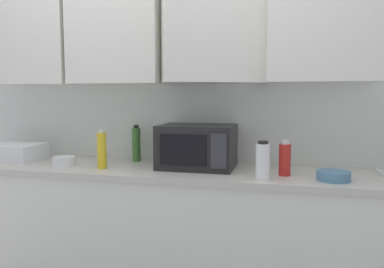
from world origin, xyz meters
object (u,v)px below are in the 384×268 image
(microwave, at_px, (197,146))
(bottle_green_oil, at_px, (136,144))
(bottle_red_sauce, at_px, (285,159))
(bowl_ceramic_small, at_px, (333,176))
(dish_rack, at_px, (15,152))
(bowl_mixing_large, at_px, (64,161))
(bottle_yellow_mustard, at_px, (102,150))
(bottle_white_jar, at_px, (263,161))

(microwave, distance_m, bottle_green_oil, 0.50)
(bottle_red_sauce, bearing_deg, bowl_ceramic_small, -14.68)
(bottle_red_sauce, bearing_deg, dish_rack, 178.03)
(microwave, xyz_separation_m, dish_rack, (-1.35, -0.05, -0.08))
(bottle_red_sauce, height_order, bowl_mixing_large, bottle_red_sauce)
(dish_rack, xyz_separation_m, bottle_red_sauce, (1.90, -0.07, 0.04))
(microwave, relative_size, bottle_yellow_mustard, 1.92)
(dish_rack, relative_size, bowl_mixing_large, 2.51)
(microwave, bearing_deg, bottle_white_jar, -30.26)
(bowl_ceramic_small, bearing_deg, bottle_white_jar, -169.80)
(microwave, distance_m, bottle_yellow_mustard, 0.62)
(microwave, relative_size, dish_rack, 1.26)
(bottle_green_oil, xyz_separation_m, bottle_red_sauce, (1.03, -0.25, -0.02))
(bowl_ceramic_small, xyz_separation_m, bowl_mixing_large, (-1.70, 0.03, 0.01))
(microwave, bearing_deg, dish_rack, -177.88)
(bottle_yellow_mustard, distance_m, bowl_ceramic_small, 1.41)
(dish_rack, height_order, bowl_mixing_large, dish_rack)
(bottle_yellow_mustard, distance_m, bottle_green_oil, 0.33)
(bottle_red_sauce, relative_size, bowl_mixing_large, 1.40)
(microwave, relative_size, bowl_mixing_large, 3.17)
(bottle_yellow_mustard, distance_m, bottle_red_sauce, 1.15)
(bottle_white_jar, bearing_deg, bowl_mixing_large, 175.64)
(microwave, bearing_deg, bowl_mixing_large, -170.12)
(bottle_white_jar, bearing_deg, bottle_red_sauce, 49.04)
(microwave, height_order, bowl_mixing_large, microwave)
(dish_rack, height_order, bottle_yellow_mustard, bottle_yellow_mustard)
(bottle_white_jar, xyz_separation_m, bottle_red_sauce, (0.12, 0.14, -0.01))
(dish_rack, xyz_separation_m, bottle_green_oil, (0.87, 0.19, 0.06))
(dish_rack, height_order, bottle_red_sauce, bottle_red_sauce)
(bottle_red_sauce, distance_m, bowl_ceramic_small, 0.28)
(bottle_yellow_mustard, xyz_separation_m, bottle_red_sauce, (1.14, 0.06, -0.02))
(bottle_red_sauce, bearing_deg, microwave, 168.24)
(bottle_yellow_mustard, distance_m, bowl_mixing_large, 0.30)
(bottle_yellow_mustard, distance_m, bottle_white_jar, 1.03)
(bottle_yellow_mustard, height_order, bottle_white_jar, bottle_yellow_mustard)
(bottle_red_sauce, bearing_deg, bottle_yellow_mustard, -176.98)
(bottle_white_jar, xyz_separation_m, bottle_green_oil, (-0.91, 0.39, 0.02))
(bottle_white_jar, bearing_deg, bowl_ceramic_small, 10.20)
(bottle_green_oil, relative_size, bottle_red_sauce, 1.23)
(bottle_white_jar, bearing_deg, microwave, 149.74)
(bottle_white_jar, bearing_deg, bottle_green_oil, 156.91)
(bottle_white_jar, distance_m, bowl_mixing_large, 1.32)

